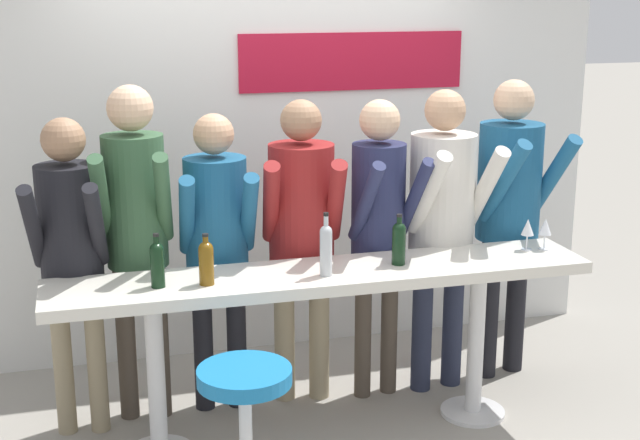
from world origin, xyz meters
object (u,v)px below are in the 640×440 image
Objects in this scene: person_center_left at (217,230)px; person_right at (443,208)px; person_left at (136,214)px; person_center_right at (379,214)px; tasting_table at (324,297)px; wine_bottle_2 at (206,261)px; wine_bottle_3 at (157,262)px; wine_glass_0 at (528,228)px; person_center at (301,219)px; person_far_right at (510,196)px; person_far_left at (70,241)px; bar_stool at (245,416)px; wine_bottle_0 at (399,241)px; wine_bottle_1 at (326,248)px; wine_glass_1 at (545,228)px.

person_center_left is 0.95× the size of person_right.
person_center_right is (1.33, -0.07, -0.07)m from person_left.
wine_bottle_2 is at bearing -174.76° from tasting_table.
person_left is (-0.90, 0.46, 0.39)m from tasting_table.
wine_bottle_3 is 1.52× the size of wine_glass_0.
person_left is 0.90m from person_center.
person_far_right is 10.27× the size of wine_glass_0.
wine_bottle_2 is at bearing -26.64° from person_far_left.
tasting_table is at bearing -19.55° from person_left.
person_far_right is at bearing 3.91° from person_right.
wine_bottle_2 is (-0.08, 0.53, 0.58)m from bar_stool.
person_left is (-0.38, 1.04, 0.70)m from bar_stool.
wine_bottle_2 is 1.45× the size of wine_glass_0.
person_right is (1.29, -0.08, 0.06)m from person_center_left.
person_far_right reaches higher than person_center.
wine_bottle_2 is at bearing -162.10° from person_center_right.
person_far_right is (1.75, 0.00, 0.08)m from person_center_left.
tasting_table is at bearing -143.14° from person_center_right.
wine_bottle_3 reaches higher than wine_bottle_2.
wine_bottle_0 is 0.83× the size of wine_bottle_1.
person_far_left is 0.96× the size of person_right.
tasting_table is 1.40m from person_far_right.
wine_bottle_2 is at bearing -176.44° from wine_glass_0.
wine_bottle_2 is 0.23m from wine_bottle_3.
person_far_left is 1.67m from person_center_right.
person_center_right reaches higher than wine_glass_0.
wine_bottle_3 is 2.02m from wine_glass_0.
bar_stool is 0.40× the size of person_center_right.
bar_stool is at bearing -161.14° from person_far_right.
wine_glass_0 is (0.75, -0.33, -0.05)m from person_center_right.
person_far_right is 1.39m from wine_bottle_1.
person_far_right is (0.84, 0.08, 0.03)m from person_center_right.
person_center_right is at bearing 45.36° from bar_stool.
person_far_right is 0.43m from wine_glass_1.
wine_bottle_2 is 0.96× the size of wine_bottle_3.
wine_glass_1 is (1.29, 0.11, -0.02)m from wine_bottle_1.
person_center_right reaches higher than wine_bottle_0.
wine_glass_1 is at bearing 2.84° from wine_bottle_2.
person_far_left is at bearing 160.17° from wine_bottle_1.
wine_bottle_2 is at bearing -175.86° from person_far_right.
person_far_left is 1.69m from wine_bottle_0.
person_left reaches higher than wine_bottle_0.
person_far_right is (2.18, 0.00, -0.04)m from person_left.
person_far_right is at bearing 4.48° from person_center_left.
tasting_table is at bearing -178.30° from wine_glass_1.
wine_glass_0 is (1.19, 0.13, -0.02)m from wine_bottle_1.
person_far_left reaches higher than wine_glass_0.
wine_glass_1 is at bearing -10.27° from wine_glass_0.
person_center_right is (0.96, 0.97, 0.63)m from bar_stool.
person_center_left is 1.29m from person_right.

